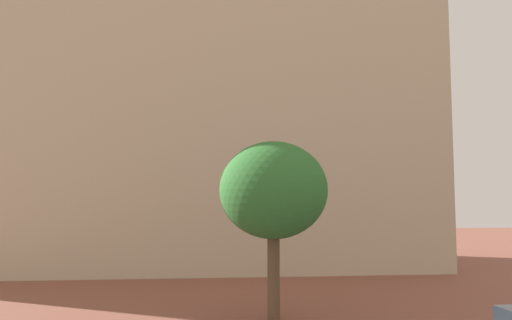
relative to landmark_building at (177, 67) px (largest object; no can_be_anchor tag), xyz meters
name	(u,v)px	position (x,y,z in m)	size (l,w,h in m)	color
landmark_building	(177,67)	(0.00, 0.00, 0.00)	(29.07, 10.91, 39.50)	beige
tree_curb_far	(273,191)	(3.78, -14.25, -7.68)	(3.34, 3.34, 5.45)	brown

